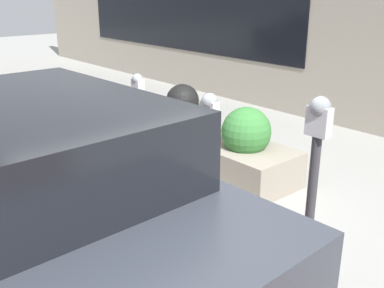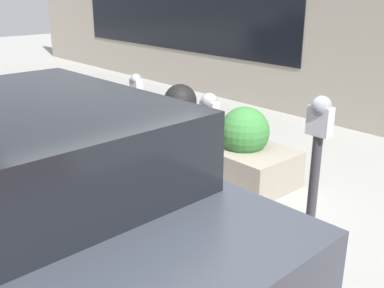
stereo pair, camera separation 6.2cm
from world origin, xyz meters
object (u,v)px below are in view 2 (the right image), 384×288
parking_meter_nearest (316,161)px  parking_meter_second (209,126)px  planter_box (244,154)px  trash_bin (180,123)px  parked_car_middle (19,203)px  parking_meter_middle (137,112)px

parking_meter_nearest → parking_meter_second: 1.23m
planter_box → trash_bin: size_ratio=1.15×
parking_meter_nearest → trash_bin: size_ratio=1.45×
parking_meter_nearest → parked_car_middle: 2.25m
planter_box → parked_car_middle: size_ratio=0.30×
parking_meter_nearest → parking_meter_middle: bearing=0.4°
parked_car_middle → trash_bin: bearing=-62.6°
parking_meter_middle → parked_car_middle: parked_car_middle is taller
parking_meter_second → parking_meter_middle: (1.16, 0.04, -0.09)m
parking_meter_second → parked_car_middle: 1.92m
planter_box → parking_meter_second: bearing=113.3°
parked_car_middle → parking_meter_second: bearing=-90.7°
planter_box → parking_meter_nearest: bearing=147.8°
parking_meter_second → parked_car_middle: size_ratio=0.33×
parking_meter_nearest → parking_meter_second: parking_meter_nearest is taller
parking_meter_second → parking_meter_middle: parking_meter_middle is taller
planter_box → parked_car_middle: 3.01m
parking_meter_nearest → parking_meter_second: bearing=-1.3°
parking_meter_middle → planter_box: (-0.71, -1.07, -0.58)m
parking_meter_middle → planter_box: parking_meter_middle is taller
parking_meter_nearest → trash_bin: parking_meter_nearest is taller
parking_meter_nearest → trash_bin: 2.98m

